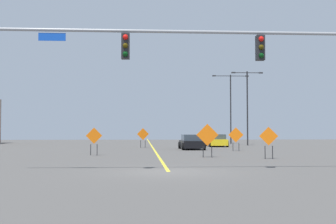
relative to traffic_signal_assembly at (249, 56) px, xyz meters
name	(u,v)px	position (x,y,z in m)	size (l,w,h in m)	color
ground	(169,172)	(-3.38, 0.01, -4.84)	(127.46, 127.46, 0.00)	#4C4947
road_centre_stripe	(151,144)	(-3.38, 35.42, -4.83)	(0.16, 70.81, 0.01)	yellow
traffic_signal_assembly	(249,56)	(0.00, 0.00, 0.00)	(17.02, 0.44, 6.31)	gray
street_lamp_mid_right	(247,102)	(7.67, 30.94, 0.21)	(3.66, 0.24, 8.55)	black
street_lamp_far_left	(231,103)	(7.04, 37.17, 0.51)	(4.78, 0.24, 8.97)	black
construction_sign_left_shoulder	(143,135)	(-4.36, 25.04, -3.59)	(1.17, 0.33, 1.95)	orange
construction_sign_left_lane	(269,138)	(3.11, 7.64, -3.60)	(1.10, 0.30, 1.92)	orange
construction_sign_median_far	(94,138)	(-7.75, 11.98, -3.62)	(1.10, 0.27, 1.90)	orange
construction_sign_right_lane	(236,136)	(3.38, 17.81, -3.60)	(1.24, 0.31, 1.97)	orange
construction_sign_right_shoulder	(207,136)	(-0.34, 9.28, -3.50)	(1.40, 0.10, 2.12)	orange
car_yellow_passing	(217,141)	(3.56, 27.89, -4.22)	(2.19, 4.66, 1.31)	gold
car_black_mid	(192,142)	(0.02, 20.95, -4.19)	(2.11, 4.32, 1.34)	black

